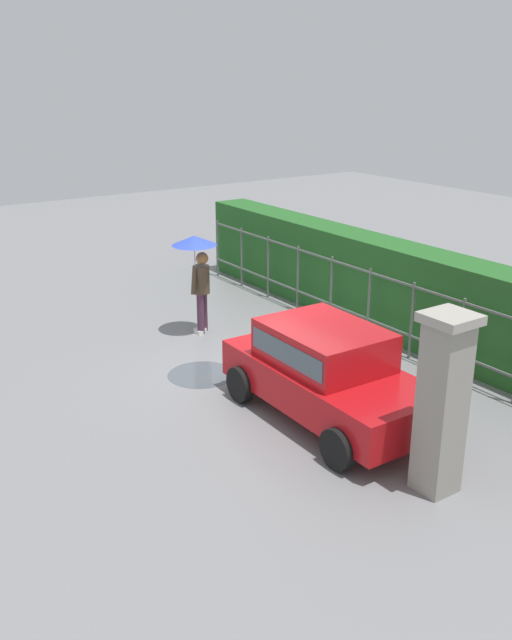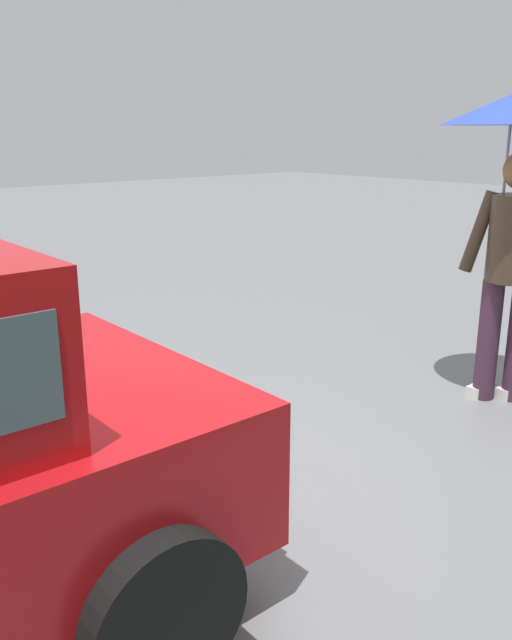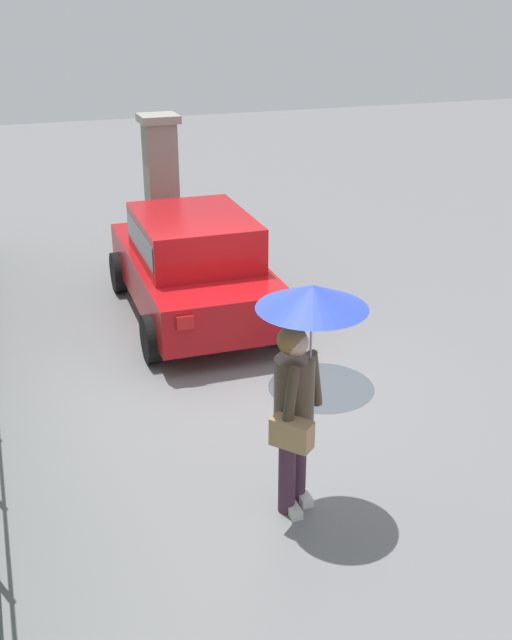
{
  "view_description": "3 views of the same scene",
  "coord_description": "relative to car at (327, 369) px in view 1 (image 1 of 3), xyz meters",
  "views": [
    {
      "loc": [
        9.48,
        -6.65,
        5.1
      ],
      "look_at": [
        -0.56,
        0.2,
        0.78
      ],
      "focal_mm": 38.76,
      "sensor_mm": 36.0,
      "label": 1
    },
    {
      "loc": [
        1.79,
        2.24,
        1.85
      ],
      "look_at": [
        -0.2,
        -0.04,
        0.97
      ],
      "focal_mm": 36.87,
      "sensor_mm": 36.0,
      "label": 2
    },
    {
      "loc": [
        -7.49,
        2.24,
        4.19
      ],
      "look_at": [
        -0.2,
        -0.35,
        0.82
      ],
      "focal_mm": 42.59,
      "sensor_mm": 36.0,
      "label": 3
    }
  ],
  "objects": [
    {
      "name": "ground_plane",
      "position": [
        -2.0,
        0.21,
        -0.8
      ],
      "size": [
        40.0,
        40.0,
        0.0
      ],
      "primitive_type": "plane",
      "color": "slate"
    },
    {
      "name": "car",
      "position": [
        0.0,
        0.0,
        0.0
      ],
      "size": [
        3.76,
        1.91,
        1.48
      ],
      "rotation": [
        0.0,
        0.0,
        -0.02
      ],
      "color": "#B71116",
      "rests_on": "ground"
    },
    {
      "name": "pedestrian",
      "position": [
        -4.41,
        0.25,
        0.69
      ],
      "size": [
        0.91,
        0.91,
        2.07
      ],
      "rotation": [
        0.0,
        0.0,
        -2.44
      ],
      "color": "#47283D",
      "rests_on": "ground"
    },
    {
      "name": "gate_pillar",
      "position": [
        2.39,
        -0.14,
        0.44
      ],
      "size": [
        0.6,
        0.6,
        2.42
      ],
      "color": "gray",
      "rests_on": "ground"
    },
    {
      "name": "fence_section",
      "position": [
        -2.1,
        2.85,
        0.02
      ],
      "size": [
        11.71,
        0.05,
        1.5
      ],
      "color": "#59605B",
      "rests_on": "ground"
    },
    {
      "name": "hedge_row",
      "position": [
        -2.1,
        3.56,
        0.15
      ],
      "size": [
        12.66,
        0.9,
        1.9
      ],
      "primitive_type": "cube",
      "color": "#235B23",
      "rests_on": "ground"
    },
    {
      "name": "puddle_near",
      "position": [
        -2.49,
        -0.82,
        -0.8
      ],
      "size": [
        1.22,
        1.22,
        0.0
      ],
      "primitive_type": "cylinder",
      "color": "#4C545B",
      "rests_on": "ground"
    }
  ]
}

